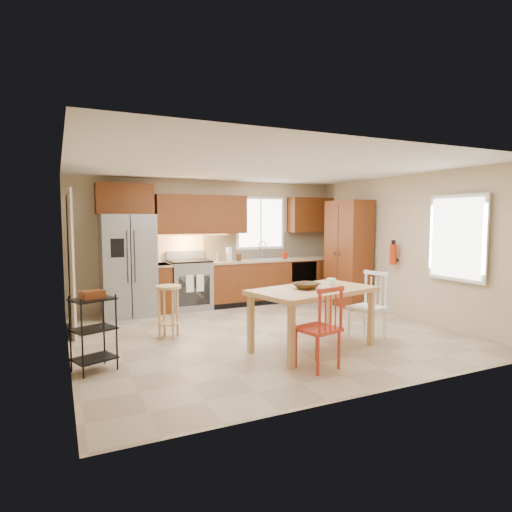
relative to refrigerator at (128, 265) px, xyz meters
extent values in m
plane|color=tan|center=(1.70, -2.12, -0.91)|extent=(5.50, 5.50, 0.00)
cube|color=silver|center=(1.70, -2.12, 1.59)|extent=(5.50, 5.00, 0.02)
cube|color=#CCB793|center=(1.70, 0.38, 0.34)|extent=(5.50, 0.02, 2.50)
cube|color=#CCB793|center=(1.70, -4.62, 0.34)|extent=(5.50, 0.02, 2.50)
cube|color=#CCB793|center=(-1.05, -2.12, 0.34)|extent=(0.02, 5.00, 2.50)
cube|color=#CCB793|center=(4.45, -2.12, 0.34)|extent=(0.02, 5.00, 2.50)
cube|color=gray|center=(0.00, 0.00, 0.00)|extent=(0.92, 0.75, 1.82)
cube|color=gray|center=(1.15, 0.06, -0.45)|extent=(0.76, 0.63, 0.92)
cube|color=maroon|center=(0.60, 0.08, -0.46)|extent=(0.30, 0.60, 0.90)
cube|color=maroon|center=(2.99, 0.08, -0.46)|extent=(2.92, 0.60, 0.90)
cube|color=black|center=(3.55, -0.22, -0.46)|extent=(0.60, 0.02, 0.78)
cube|color=beige|center=(2.99, 0.36, 0.27)|extent=(2.92, 0.03, 0.55)
cube|color=#5D2D0F|center=(0.00, 0.20, 1.19)|extent=(1.00, 0.35, 0.55)
cube|color=#5D2D0F|center=(1.45, 0.20, 0.92)|extent=(1.80, 0.35, 0.75)
cube|color=#5D2D0F|center=(3.95, 0.20, 0.92)|extent=(1.00, 0.35, 0.75)
cube|color=white|center=(2.80, 0.35, 0.74)|extent=(1.12, 0.04, 1.12)
cube|color=gray|center=(2.80, 0.08, -0.05)|extent=(0.62, 0.46, 0.16)
cube|color=#FFBF66|center=(1.15, 0.17, 0.52)|extent=(1.60, 0.30, 0.01)
imported|color=#B5250C|center=(3.18, -0.02, 0.09)|extent=(0.09, 0.09, 0.19)
cylinder|color=white|center=(1.95, 0.03, 0.13)|extent=(0.12, 0.12, 0.28)
cylinder|color=gray|center=(1.75, 0.03, 0.08)|extent=(0.11, 0.11, 0.18)
cylinder|color=#492D13|center=(2.15, 0.00, 0.06)|extent=(0.10, 0.10, 0.14)
cube|color=maroon|center=(4.13, -0.93, 0.14)|extent=(0.50, 0.95, 2.10)
cylinder|color=#B5250C|center=(4.33, -1.98, 0.19)|extent=(0.12, 0.12, 0.36)
cube|color=white|center=(4.38, -3.27, 0.54)|extent=(0.04, 1.02, 1.32)
cube|color=#8C7A59|center=(-0.97, -0.82, 0.14)|extent=(0.04, 0.95, 2.10)
imported|color=#492D13|center=(1.81, -3.10, -0.09)|extent=(0.40, 0.40, 0.08)
cylinder|color=white|center=(2.28, -3.00, -0.06)|extent=(0.15, 0.15, 0.15)
camera|label=1|loc=(-1.14, -7.86, 0.83)|focal=30.00mm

